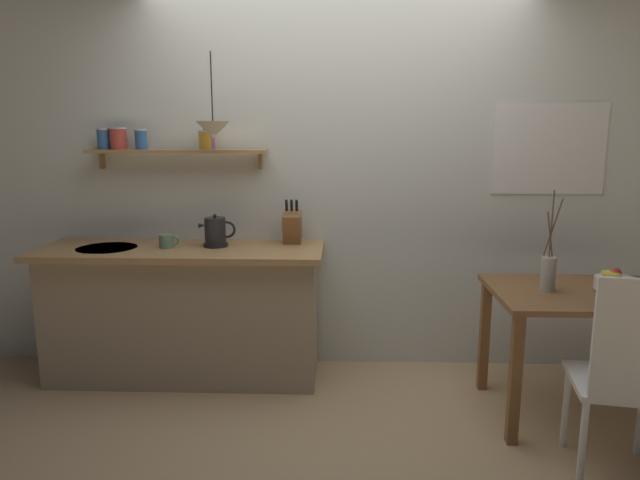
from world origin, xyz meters
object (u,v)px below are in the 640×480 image
(twig_vase, at_px, (548,272))
(pendant_lamp, at_px, (213,130))
(dining_chair_near, at_px, (626,372))
(fruit_bowl, at_px, (615,283))
(dining_table, at_px, (583,311))
(coffee_mug_by_sink, at_px, (167,241))
(electric_kettle, at_px, (216,232))
(knife_block, at_px, (292,226))

(twig_vase, bearing_deg, pendant_lamp, 167.82)
(dining_chair_near, height_order, fruit_bowl, dining_chair_near)
(dining_table, height_order, pendant_lamp, pendant_lamp)
(fruit_bowl, relative_size, coffee_mug_by_sink, 1.71)
(twig_vase, relative_size, pendant_lamp, 1.09)
(twig_vase, bearing_deg, dining_chair_near, -77.93)
(pendant_lamp, bearing_deg, dining_chair_near, -27.29)
(electric_kettle, height_order, pendant_lamp, pendant_lamp)
(coffee_mug_by_sink, bearing_deg, knife_block, 11.67)
(dining_chair_near, relative_size, fruit_bowl, 4.60)
(fruit_bowl, relative_size, twig_vase, 0.39)
(dining_table, relative_size, fruit_bowl, 4.59)
(coffee_mug_by_sink, bearing_deg, twig_vase, -10.76)
(dining_chair_near, height_order, electric_kettle, electric_kettle)
(dining_table, height_order, electric_kettle, electric_kettle)
(dining_table, relative_size, coffee_mug_by_sink, 7.85)
(knife_block, distance_m, pendant_lamp, 0.80)
(dining_chair_near, xyz_separation_m, knife_block, (-1.62, 1.25, 0.45))
(dining_table, xyz_separation_m, electric_kettle, (-2.17, 0.48, 0.35))
(dining_chair_near, xyz_separation_m, coffee_mug_by_sink, (-2.41, 1.09, 0.38))
(twig_vase, distance_m, coffee_mug_by_sink, 2.31)
(dining_table, distance_m, dining_chair_near, 0.66)
(dining_chair_near, xyz_separation_m, pendant_lamp, (-2.08, 1.08, 1.08))
(fruit_bowl, distance_m, coffee_mug_by_sink, 2.68)
(fruit_bowl, distance_m, knife_block, 1.95)
(knife_block, bearing_deg, dining_chair_near, -37.73)
(fruit_bowl, xyz_separation_m, knife_block, (-1.84, 0.61, 0.20))
(coffee_mug_by_sink, relative_size, pendant_lamp, 0.25)
(dining_table, distance_m, pendant_lamp, 2.41)
(knife_block, relative_size, pendant_lamp, 0.58)
(knife_block, height_order, pendant_lamp, pendant_lamp)
(fruit_bowl, relative_size, knife_block, 0.74)
(dining_chair_near, relative_size, knife_block, 3.41)
(pendant_lamp, bearing_deg, knife_block, 20.62)
(dining_table, height_order, dining_chair_near, dining_chair_near)
(twig_vase, relative_size, knife_block, 1.89)
(electric_kettle, bearing_deg, pendant_lamp, -72.06)
(fruit_bowl, xyz_separation_m, twig_vase, (-0.36, 0.01, 0.05))
(fruit_bowl, distance_m, pendant_lamp, 2.49)
(dining_table, relative_size, knife_block, 3.41)
(fruit_bowl, height_order, knife_block, knife_block)
(electric_kettle, xyz_separation_m, knife_block, (0.49, 0.11, 0.02))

